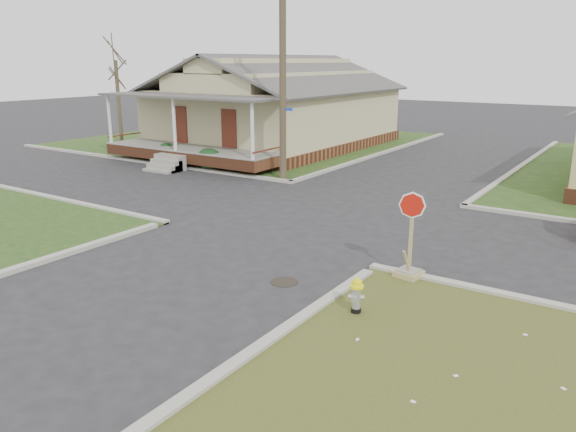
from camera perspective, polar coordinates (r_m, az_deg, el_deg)
The scene contains 11 objects.
ground at distance 14.64m, azimuth -6.45°, elevation -4.27°, with size 120.00×120.00×0.00m, color #252427.
verge_far_left at distance 36.29m, azimuth -4.00°, elevation 7.72°, with size 19.00×19.00×0.05m, color #204017.
curbs at distance 18.55m, azimuth 3.48°, elevation 0.08°, with size 80.00×40.00×0.12m, color #A6A496, non-canonical shape.
manhole at distance 13.02m, azimuth -0.37°, elevation -6.71°, with size 0.64×0.64×0.01m, color black.
corner_house at distance 33.23m, azimuth -1.30°, elevation 10.94°, with size 10.10×15.50×5.30m.
utility_pole at distance 23.42m, azimuth -0.54°, elevation 14.87°, with size 1.80×0.28×9.00m.
tree_far_left at distance 35.17m, azimuth -16.82°, elevation 10.92°, with size 0.22×0.22×4.90m, color #443627.
fire_hydrant at distance 11.35m, azimuth 6.98°, elevation -7.79°, with size 0.28×0.28×0.75m.
stop_sign at distance 13.36m, azimuth 12.23°, elevation -4.26°, with size 0.58×0.56×2.04m.
hedge_left at distance 28.87m, azimuth -12.18°, elevation 6.42°, with size 1.27×1.04×0.97m, color #123217.
hedge_right at distance 26.23m, azimuth -8.02°, elevation 5.80°, with size 1.35×1.11×1.03m, color #123217.
Camera 1 is at (8.94, -10.49, 4.93)m, focal length 35.00 mm.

